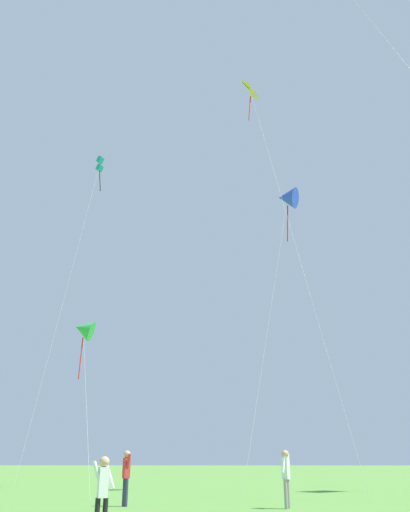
% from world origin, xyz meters
% --- Properties ---
extents(kite_green_small, '(3.71, 8.60, 9.46)m').
position_xyz_m(kite_green_small, '(-10.45, 27.04, 8.71)').
color(kite_green_small, green).
rests_on(kite_green_small, ground_plane).
extents(kite_yellow_diamond, '(3.83, 11.21, 27.90)m').
position_xyz_m(kite_yellow_diamond, '(0.16, 28.07, 25.62)').
color(kite_yellow_diamond, yellow).
rests_on(kite_yellow_diamond, ground_plane).
extents(kite_teal_box, '(1.50, 9.92, 29.71)m').
position_xyz_m(kite_teal_box, '(-14.16, 41.29, 28.57)').
color(kite_teal_box, teal).
rests_on(kite_teal_box, ground_plane).
extents(kite_blue_delta, '(4.35, 7.18, 17.52)m').
position_xyz_m(kite_blue_delta, '(1.92, 26.01, 16.72)').
color(kite_blue_delta, blue).
rests_on(kite_blue_delta, ground_plane).
extents(person_near_tree, '(0.48, 0.28, 1.54)m').
position_xyz_m(person_near_tree, '(-4.67, 8.23, 0.92)').
color(person_near_tree, black).
rests_on(person_near_tree, ground_plane).
extents(person_in_red_shirt, '(0.37, 0.54, 1.79)m').
position_xyz_m(person_in_red_shirt, '(-0.17, 15.68, 1.08)').
color(person_in_red_shirt, gray).
rests_on(person_in_red_shirt, ground_plane).
extents(person_foreground_watcher, '(0.38, 0.53, 1.79)m').
position_xyz_m(person_foreground_watcher, '(-5.63, 16.45, 1.08)').
color(person_foreground_watcher, '#2D3351').
rests_on(person_foreground_watcher, ground_plane).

